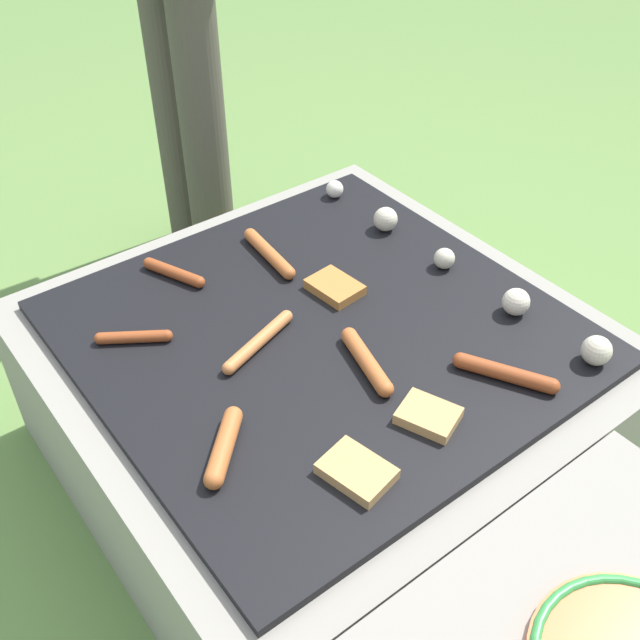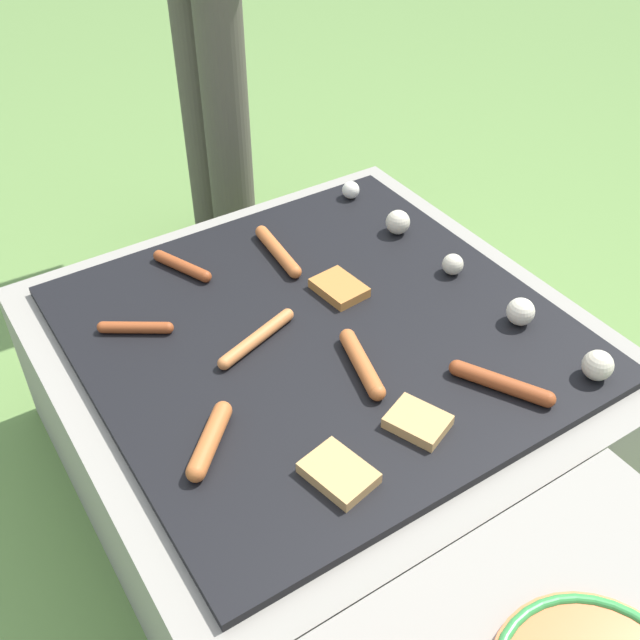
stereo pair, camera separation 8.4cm
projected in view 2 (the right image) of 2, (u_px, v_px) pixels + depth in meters
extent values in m
plane|color=#608442|center=(320.00, 458.00, 1.64)|extent=(14.00, 14.00, 0.00)
cube|color=gray|center=(320.00, 401.00, 1.52)|extent=(0.96, 0.96, 0.36)
cube|color=black|center=(320.00, 332.00, 1.40)|extent=(0.84, 0.84, 0.02)
cylinder|color=#4C473D|center=(203.00, 107.00, 2.06)|extent=(0.12, 0.12, 0.83)
cylinder|color=#4C473D|center=(227.00, 126.00, 1.97)|extent=(0.12, 0.12, 0.83)
cylinder|color=#C6753D|center=(257.00, 338.00, 1.36)|extent=(0.08, 0.17, 0.02)
sphere|color=#C6753D|center=(287.00, 315.00, 1.41)|extent=(0.02, 0.02, 0.02)
sphere|color=#C6753D|center=(224.00, 363.00, 1.31)|extent=(0.02, 0.02, 0.02)
cylinder|color=#93421E|center=(182.00, 266.00, 1.53)|extent=(0.13, 0.07, 0.02)
sphere|color=#93421E|center=(206.00, 277.00, 1.50)|extent=(0.02, 0.02, 0.02)
sphere|color=#93421E|center=(159.00, 256.00, 1.56)|extent=(0.02, 0.02, 0.02)
cylinder|color=#B7602D|center=(278.00, 251.00, 1.57)|extent=(0.17, 0.04, 0.03)
sphere|color=#B7602D|center=(295.00, 272.00, 1.51)|extent=(0.03, 0.03, 0.03)
sphere|color=#B7602D|center=(262.00, 232.00, 1.62)|extent=(0.03, 0.03, 0.03)
cylinder|color=#B7602D|center=(210.00, 440.00, 1.17)|extent=(0.11, 0.11, 0.03)
sphere|color=#B7602D|center=(223.00, 411.00, 1.21)|extent=(0.03, 0.03, 0.03)
sphere|color=#B7602D|center=(196.00, 472.00, 1.12)|extent=(0.03, 0.03, 0.03)
cylinder|color=#93421E|center=(135.00, 328.00, 1.38)|extent=(0.09, 0.11, 0.02)
sphere|color=#93421E|center=(103.00, 327.00, 1.38)|extent=(0.02, 0.02, 0.02)
sphere|color=#93421E|center=(168.00, 328.00, 1.38)|extent=(0.02, 0.02, 0.02)
cylinder|color=#93421E|center=(501.00, 383.00, 1.27)|extent=(0.15, 0.10, 0.03)
sphere|color=#93421E|center=(548.00, 399.00, 1.24)|extent=(0.03, 0.03, 0.03)
sphere|color=#93421E|center=(457.00, 368.00, 1.29)|extent=(0.03, 0.03, 0.03)
cylinder|color=#B7602D|center=(362.00, 363.00, 1.30)|extent=(0.15, 0.07, 0.03)
sphere|color=#B7602D|center=(377.00, 392.00, 1.25)|extent=(0.03, 0.03, 0.03)
sphere|color=#B7602D|center=(348.00, 337.00, 1.36)|extent=(0.03, 0.03, 0.03)
cube|color=tan|center=(339.00, 473.00, 1.12)|extent=(0.12, 0.10, 0.02)
cube|color=tan|center=(420.00, 420.00, 1.21)|extent=(0.11, 0.10, 0.02)
cube|color=#B27033|center=(339.00, 288.00, 1.48)|extent=(0.11, 0.09, 0.02)
sphere|color=silver|center=(351.00, 190.00, 1.75)|extent=(0.04, 0.04, 0.04)
sphere|color=beige|center=(398.00, 222.00, 1.63)|extent=(0.05, 0.05, 0.05)
sphere|color=beige|center=(452.00, 264.00, 1.52)|extent=(0.04, 0.04, 0.04)
sphere|color=beige|center=(521.00, 312.00, 1.39)|extent=(0.05, 0.05, 0.05)
sphere|color=beige|center=(598.00, 365.00, 1.28)|extent=(0.05, 0.05, 0.05)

